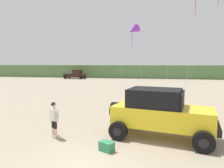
{
  "coord_description": "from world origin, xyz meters",
  "views": [
    {
      "loc": [
        2.21,
        -6.22,
        3.44
      ],
      "look_at": [
        0.3,
        3.92,
        2.39
      ],
      "focal_mm": 33.42,
      "sensor_mm": 36.0,
      "label": 1
    }
  ],
  "objects_px": {
    "jeep": "(161,112)",
    "cooler_box": "(107,146)",
    "kite_red_delta": "(134,30)",
    "person_watching": "(54,118)",
    "distant_pickup": "(76,74)"
  },
  "relations": [
    {
      "from": "person_watching",
      "to": "cooler_box",
      "type": "bearing_deg",
      "value": -20.71
    },
    {
      "from": "cooler_box",
      "to": "kite_red_delta",
      "type": "bearing_deg",
      "value": 120.16
    },
    {
      "from": "distant_pickup",
      "to": "jeep",
      "type": "bearing_deg",
      "value": -63.57
    },
    {
      "from": "jeep",
      "to": "cooler_box",
      "type": "bearing_deg",
      "value": -137.61
    },
    {
      "from": "kite_red_delta",
      "to": "person_watching",
      "type": "bearing_deg",
      "value": -97.36
    },
    {
      "from": "jeep",
      "to": "distant_pickup",
      "type": "distance_m",
      "value": 37.52
    },
    {
      "from": "jeep",
      "to": "cooler_box",
      "type": "xyz_separation_m",
      "value": [
        -2.11,
        -1.93,
        -1.01
      ]
    },
    {
      "from": "jeep",
      "to": "kite_red_delta",
      "type": "height_order",
      "value": "kite_red_delta"
    },
    {
      "from": "jeep",
      "to": "kite_red_delta",
      "type": "relative_size",
      "value": 0.61
    },
    {
      "from": "cooler_box",
      "to": "person_watching",
      "type": "bearing_deg",
      "value": -172.22
    },
    {
      "from": "distant_pickup",
      "to": "kite_red_delta",
      "type": "xyz_separation_m",
      "value": [
        14.07,
        -17.75,
        6.44
      ]
    },
    {
      "from": "jeep",
      "to": "cooler_box",
      "type": "relative_size",
      "value": 8.95
    },
    {
      "from": "person_watching",
      "to": "distant_pickup",
      "type": "xyz_separation_m",
      "value": [
        -11.9,
        34.51,
        0.0
      ]
    },
    {
      "from": "person_watching",
      "to": "distant_pickup",
      "type": "relative_size",
      "value": 0.35
    },
    {
      "from": "distant_pickup",
      "to": "kite_red_delta",
      "type": "distance_m",
      "value": 23.55
    }
  ]
}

